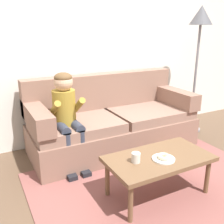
{
  "coord_description": "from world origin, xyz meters",
  "views": [
    {
      "loc": [
        -1.51,
        -2.05,
        1.56
      ],
      "look_at": [
        -0.19,
        0.45,
        0.65
      ],
      "focal_mm": 41.84,
      "sensor_mm": 36.0,
      "label": 1
    }
  ],
  "objects_px": {
    "mug": "(136,158)",
    "toy_controller": "(169,160)",
    "person_child": "(67,112)",
    "coffee_table": "(159,161)",
    "floor_lamp": "(200,30)",
    "donut": "(164,156)",
    "couch": "(112,123)"
  },
  "relations": [
    {
      "from": "couch",
      "to": "coffee_table",
      "type": "distance_m",
      "value": 1.17
    },
    {
      "from": "couch",
      "to": "toy_controller",
      "type": "relative_size",
      "value": 9.58
    },
    {
      "from": "mug",
      "to": "toy_controller",
      "type": "distance_m",
      "value": 0.99
    },
    {
      "from": "donut",
      "to": "person_child",
      "type": "bearing_deg",
      "value": 119.4
    },
    {
      "from": "couch",
      "to": "donut",
      "type": "xyz_separation_m",
      "value": [
        -0.11,
        -1.23,
        0.1
      ]
    },
    {
      "from": "donut",
      "to": "mug",
      "type": "xyz_separation_m",
      "value": [
        -0.25,
        0.08,
        0.01
      ]
    },
    {
      "from": "couch",
      "to": "donut",
      "type": "distance_m",
      "value": 1.23
    },
    {
      "from": "floor_lamp",
      "to": "mug",
      "type": "bearing_deg",
      "value": -147.7
    },
    {
      "from": "coffee_table",
      "to": "person_child",
      "type": "relative_size",
      "value": 0.9
    },
    {
      "from": "person_child",
      "to": "donut",
      "type": "bearing_deg",
      "value": -60.6
    },
    {
      "from": "donut",
      "to": "floor_lamp",
      "type": "bearing_deg",
      "value": 38.23
    },
    {
      "from": "donut",
      "to": "toy_controller",
      "type": "relative_size",
      "value": 0.53
    },
    {
      "from": "toy_controller",
      "to": "person_child",
      "type": "bearing_deg",
      "value": 169.58
    },
    {
      "from": "couch",
      "to": "mug",
      "type": "xyz_separation_m",
      "value": [
        -0.36,
        -1.15,
        0.11
      ]
    },
    {
      "from": "coffee_table",
      "to": "toy_controller",
      "type": "relative_size",
      "value": 4.4
    },
    {
      "from": "person_child",
      "to": "toy_controller",
      "type": "height_order",
      "value": "person_child"
    },
    {
      "from": "coffee_table",
      "to": "floor_lamp",
      "type": "bearing_deg",
      "value": 36.67
    },
    {
      "from": "coffee_table",
      "to": "mug",
      "type": "height_order",
      "value": "mug"
    },
    {
      "from": "mug",
      "to": "donut",
      "type": "bearing_deg",
      "value": -17.47
    },
    {
      "from": "couch",
      "to": "coffee_table",
      "type": "xyz_separation_m",
      "value": [
        -0.11,
        -1.16,
        0.02
      ]
    },
    {
      "from": "donut",
      "to": "toy_controller",
      "type": "bearing_deg",
      "value": 44.66
    },
    {
      "from": "person_child",
      "to": "toy_controller",
      "type": "relative_size",
      "value": 4.87
    },
    {
      "from": "couch",
      "to": "coffee_table",
      "type": "height_order",
      "value": "couch"
    },
    {
      "from": "coffee_table",
      "to": "donut",
      "type": "xyz_separation_m",
      "value": [
        0.0,
        -0.06,
        0.08
      ]
    },
    {
      "from": "person_child",
      "to": "floor_lamp",
      "type": "xyz_separation_m",
      "value": [
        2.09,
        0.18,
        0.86
      ]
    },
    {
      "from": "coffee_table",
      "to": "toy_controller",
      "type": "bearing_deg",
      "value": 40.76
    },
    {
      "from": "toy_controller",
      "to": "floor_lamp",
      "type": "xyz_separation_m",
      "value": [
        1.0,
        0.68,
        1.51
      ]
    },
    {
      "from": "mug",
      "to": "toy_controller",
      "type": "relative_size",
      "value": 0.4
    },
    {
      "from": "donut",
      "to": "floor_lamp",
      "type": "height_order",
      "value": "floor_lamp"
    },
    {
      "from": "mug",
      "to": "toy_controller",
      "type": "height_order",
      "value": "mug"
    },
    {
      "from": "coffee_table",
      "to": "donut",
      "type": "distance_m",
      "value": 0.1
    },
    {
      "from": "donut",
      "to": "toy_controller",
      "type": "height_order",
      "value": "donut"
    }
  ]
}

